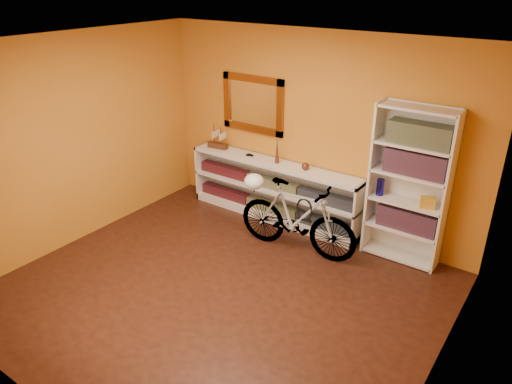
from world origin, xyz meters
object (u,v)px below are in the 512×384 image
Objects in this scene: bookcase at (408,187)px; bicycle at (297,218)px; helmet at (254,181)px; console_unit at (273,190)px.

bicycle is (-1.11, -0.61, -0.48)m from bookcase.
bookcase reaches higher than bicycle.
bookcase is 7.40× the size of helmet.
console_unit is at bearing -179.22° from bookcase.
bookcase is at bearing 0.78° from console_unit.
bookcase is at bearing 21.26° from helmet.
helmet reaches higher than console_unit.
bookcase is 1.20× the size of bicycle.
helmet is at bearing -78.75° from console_unit.
bookcase reaches higher than console_unit.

